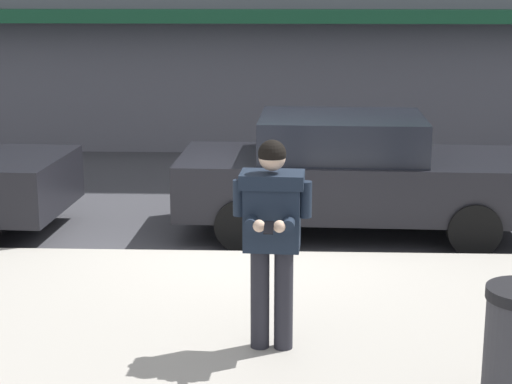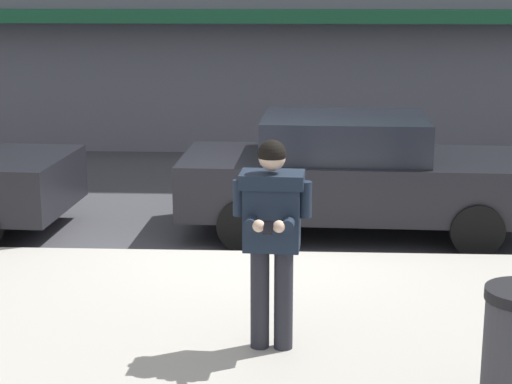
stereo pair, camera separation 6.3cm
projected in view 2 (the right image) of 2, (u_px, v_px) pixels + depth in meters
name	position (u px, v px, depth m)	size (l,w,h in m)	color
ground_plane	(253.00, 257.00, 10.18)	(80.00, 80.00, 0.00)	#3D3D42
sidewalk	(351.00, 353.00, 7.35)	(32.00, 5.30, 0.14)	#A8A399
curb_paint_line	(337.00, 257.00, 10.18)	(28.00, 0.12, 0.01)	silver
parked_sedan_mid	(354.00, 174.00, 10.99)	(4.56, 2.04, 1.54)	black
man_texting_on_phone	(272.00, 222.00, 7.03)	(0.65, 0.60, 1.81)	#23232B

